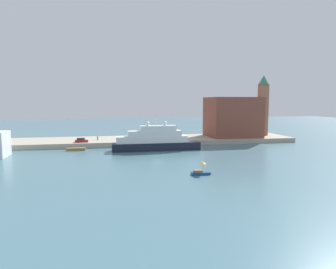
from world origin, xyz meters
The scene contains 10 objects.
ground centered at (0.00, 0.00, 0.00)m, with size 400.00×400.00×0.00m, color slate.
quay_dock centered at (0.00, 26.24, 0.83)m, with size 110.00×20.49×1.65m, color #ADA38E.
large_yacht centered at (0.71, 7.83, 3.07)m, with size 27.45×4.58×11.20m.
small_motorboat centered at (4.92, -25.99, 0.84)m, with size 3.89×1.45×2.79m.
work_barge centered at (-23.43, 12.12, 0.42)m, with size 5.68×1.52×0.84m, color olive.
harbor_building centered at (33.80, 25.36, 9.22)m, with size 18.98×15.60×15.14m, color brown.
bell_tower centered at (47.85, 27.88, 14.55)m, with size 4.25×4.25×23.86m.
parked_car centered at (-22.35, 19.14, 2.27)m, with size 4.27×1.67×1.45m.
person_figure centered at (-17.18, 23.97, 2.37)m, with size 0.36×0.36×1.56m.
mooring_bollard centered at (0.70, 17.41, 1.99)m, with size 0.36×0.36×0.67m, color black.
Camera 1 is at (-14.05, -85.83, 15.11)m, focal length 32.80 mm.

